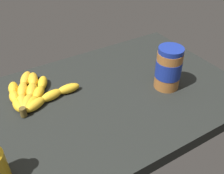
# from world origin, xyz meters

# --- Properties ---
(ground_plane) EXTENTS (0.91, 0.59, 0.04)m
(ground_plane) POSITION_xyz_m (0.00, 0.00, -0.02)
(ground_plane) COLOR black
(banana_bunch) EXTENTS (0.23, 0.23, 0.03)m
(banana_bunch) POSITION_xyz_m (-0.21, 0.12, 0.02)
(banana_bunch) COLOR gold
(banana_bunch) RESTS_ON ground_plane
(peanut_butter_jar) EXTENTS (0.09, 0.09, 0.15)m
(peanut_butter_jar) POSITION_xyz_m (0.20, -0.06, 0.07)
(peanut_butter_jar) COLOR #9E602D
(peanut_butter_jar) RESTS_ON ground_plane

